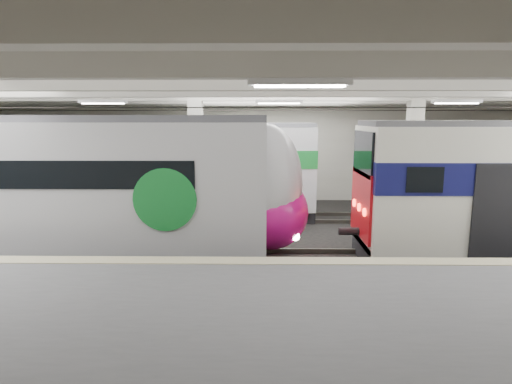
{
  "coord_description": "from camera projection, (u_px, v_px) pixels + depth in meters",
  "views": [
    {
      "loc": [
        -0.58,
        -12.81,
        4.41
      ],
      "look_at": [
        -0.76,
        1.0,
        2.0
      ],
      "focal_mm": 30.0,
      "sensor_mm": 36.0,
      "label": 1
    }
  ],
  "objects": [
    {
      "name": "modern_emu",
      "position": [
        101.0,
        191.0,
        13.06
      ],
      "size": [
        13.89,
        2.87,
        4.48
      ],
      "color": "silver",
      "rests_on": "ground"
    },
    {
      "name": "far_train",
      "position": [
        163.0,
        170.0,
        18.48
      ],
      "size": [
        13.08,
        3.26,
        4.18
      ],
      "rotation": [
        0.0,
        0.0,
        0.05
      ],
      "color": "silver",
      "rests_on": "ground"
    },
    {
      "name": "station_hall",
      "position": [
        284.0,
        163.0,
        11.1
      ],
      "size": [
        36.0,
        24.0,
        5.75
      ],
      "color": "black",
      "rests_on": "ground"
    }
  ]
}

